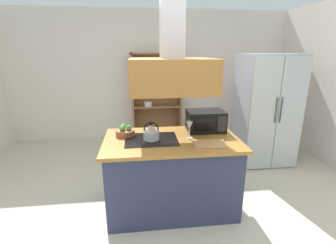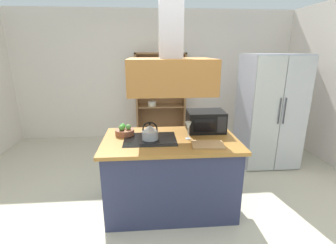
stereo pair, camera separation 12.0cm
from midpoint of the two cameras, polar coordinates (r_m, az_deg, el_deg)
name	(u,v)px [view 2 (the right image)]	position (r m, az deg, el deg)	size (l,w,h in m)	color
ground_plane	(163,220)	(3.04, -0.01, -21.94)	(7.80, 7.80, 0.00)	beige
wall_back	(154,76)	(5.41, -2.55, 10.73)	(6.00, 0.12, 2.70)	silver
kitchen_island	(170,173)	(3.03, 1.69, -11.89)	(1.56, 0.93, 0.90)	#2E3252
range_hood	(171,65)	(2.67, 1.93, 13.27)	(0.90, 0.70, 1.25)	#A3662D
refrigerator	(269,111)	(4.42, 23.30, 2.41)	(0.90, 0.77, 1.84)	#B1B5C5
dish_cabinet	(161,102)	(5.28, -1.11, 4.73)	(1.04, 0.40, 1.84)	olive
kettle	(150,132)	(2.80, -3.00, -2.38)	(0.19, 0.19, 0.21)	#B0B5BF
cutting_board	(208,145)	(2.69, 10.56, -5.24)	(0.34, 0.24, 0.02)	#AE804D
microwave	(206,121)	(3.12, 9.86, 0.21)	(0.46, 0.35, 0.26)	black
wine_glass_on_counter	(188,126)	(2.81, 5.97, -1.02)	(0.08, 0.08, 0.21)	silver
fruit_bowl	(125,131)	(2.99, -8.96, -2.13)	(0.23, 0.23, 0.13)	brown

